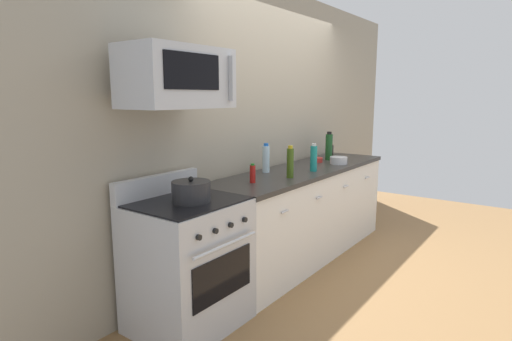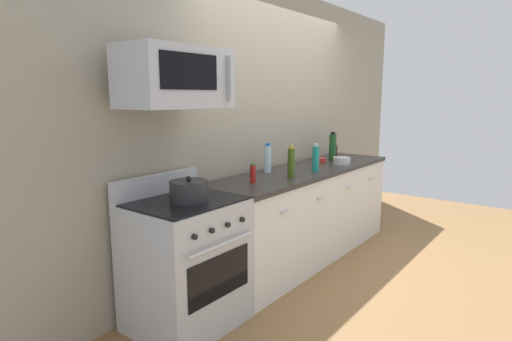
% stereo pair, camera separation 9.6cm
% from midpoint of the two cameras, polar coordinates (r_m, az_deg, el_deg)
% --- Properties ---
extents(ground_plane, '(6.75, 6.75, 0.00)m').
position_cam_midpoint_polar(ground_plane, '(4.46, 7.28, -11.44)').
color(ground_plane, olive).
extents(back_wall, '(5.62, 0.10, 2.70)m').
position_cam_midpoint_polar(back_wall, '(4.38, 3.02, 6.39)').
color(back_wall, '#9E937F').
rests_on(back_wall, ground_plane).
extents(counter_unit, '(2.53, 0.66, 0.92)m').
position_cam_midpoint_polar(counter_unit, '(4.32, 7.42, -5.75)').
color(counter_unit, silver).
rests_on(counter_unit, ground_plane).
extents(range_oven, '(0.76, 0.69, 1.07)m').
position_cam_midpoint_polar(range_oven, '(3.08, -8.61, -12.20)').
color(range_oven, '#B7BABF').
rests_on(range_oven, ground_plane).
extents(microwave, '(0.74, 0.44, 0.40)m').
position_cam_midpoint_polar(microwave, '(2.89, -9.92, 12.29)').
color(microwave, '#B7BABF').
extents(bottle_olive_oil, '(0.06, 0.06, 0.29)m').
position_cam_midpoint_polar(bottle_olive_oil, '(3.69, 5.52, 1.05)').
color(bottle_olive_oil, '#385114').
rests_on(bottle_olive_oil, countertop_slab).
extents(bottle_water_clear, '(0.07, 0.07, 0.28)m').
position_cam_midpoint_polar(bottle_water_clear, '(3.95, 2.28, 1.62)').
color(bottle_water_clear, silver).
rests_on(bottle_water_clear, countertop_slab).
extents(bottle_wine_green, '(0.08, 0.08, 0.32)m').
position_cam_midpoint_polar(bottle_wine_green, '(4.78, 10.92, 3.17)').
color(bottle_wine_green, '#19471E').
rests_on(bottle_wine_green, countertop_slab).
extents(bottle_sparkling_teal, '(0.07, 0.07, 0.27)m').
position_cam_midpoint_polar(bottle_sparkling_teal, '(4.04, 8.76, 1.65)').
color(bottle_sparkling_teal, '#197F7A').
rests_on(bottle_sparkling_teal, countertop_slab).
extents(bottle_hot_sauce_red, '(0.05, 0.05, 0.16)m').
position_cam_midpoint_polar(bottle_hot_sauce_red, '(3.48, 0.31, -0.43)').
color(bottle_hot_sauce_red, '#B21914').
rests_on(bottle_hot_sauce_red, countertop_slab).
extents(bottle_soy_sauce_dark, '(0.05, 0.05, 0.17)m').
position_cam_midpoint_polar(bottle_soy_sauce_dark, '(4.92, 11.22, 2.51)').
color(bottle_soy_sauce_dark, black).
rests_on(bottle_soy_sauce_dark, countertop_slab).
extents(bowl_red_small, '(0.13, 0.13, 0.05)m').
position_cam_midpoint_polar(bowl_red_small, '(4.63, 9.28, 1.43)').
color(bowl_red_small, '#B72D28').
rests_on(bowl_red_small, countertop_slab).
extents(bowl_steel_prep, '(0.18, 0.18, 0.08)m').
position_cam_midpoint_polar(bowl_steel_prep, '(4.53, 12.15, 1.33)').
color(bowl_steel_prep, '#B2B5BA').
rests_on(bowl_steel_prep, countertop_slab).
extents(stockpot, '(0.26, 0.26, 0.18)m').
position_cam_midpoint_polar(stockpot, '(2.89, -8.15, -2.78)').
color(stockpot, '#262628').
rests_on(stockpot, range_oven).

